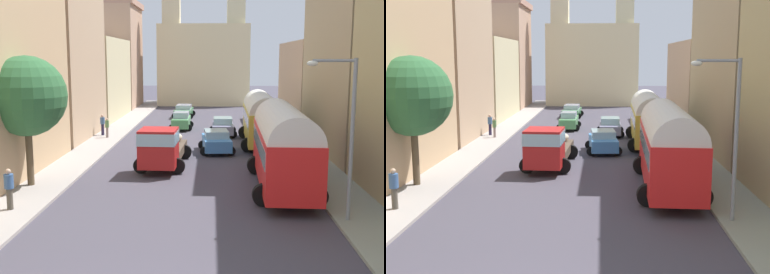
% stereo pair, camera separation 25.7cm
% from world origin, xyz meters
% --- Properties ---
extents(ground_plane, '(154.00, 154.00, 0.00)m').
position_xyz_m(ground_plane, '(0.00, 27.00, 0.00)').
color(ground_plane, '#433F4B').
extents(sidewalk_left, '(2.50, 70.00, 0.14)m').
position_xyz_m(sidewalk_left, '(-7.25, 27.00, 0.07)').
color(sidewalk_left, '#A09792').
rests_on(sidewalk_left, ground).
extents(sidewalk_right, '(2.50, 70.00, 0.14)m').
position_xyz_m(sidewalk_right, '(7.25, 27.00, 0.07)').
color(sidewalk_right, gray).
rests_on(sidewalk_right, ground).
extents(building_left_2, '(4.72, 10.99, 13.73)m').
position_xyz_m(building_left_2, '(-10.65, 28.39, 6.90)').
color(building_left_2, tan).
rests_on(building_left_2, ground).
extents(building_left_3, '(5.80, 13.07, 8.42)m').
position_xyz_m(building_left_3, '(-11.40, 41.09, 4.21)').
color(building_left_3, beige).
rests_on(building_left_3, ground).
extents(building_left_4, '(6.27, 9.93, 13.52)m').
position_xyz_m(building_left_4, '(-11.35, 53.18, 6.79)').
color(building_left_4, tan).
rests_on(building_left_4, ground).
extents(building_right_2, '(6.30, 13.44, 14.43)m').
position_xyz_m(building_right_2, '(11.37, 23.16, 7.25)').
color(building_right_2, tan).
rests_on(building_right_2, ground).
extents(building_right_3, '(4.30, 13.92, 7.94)m').
position_xyz_m(building_right_3, '(10.65, 37.09, 3.97)').
color(building_right_3, tan).
rests_on(building_right_3, ground).
extents(distant_church, '(12.36, 7.09, 17.23)m').
position_xyz_m(distant_church, '(-0.00, 57.98, 6.05)').
color(distant_church, beige).
rests_on(distant_church, ground).
extents(parked_bus_0, '(3.49, 9.77, 4.13)m').
position_xyz_m(parked_bus_0, '(4.66, 13.48, 2.29)').
color(parked_bus_0, red).
rests_on(parked_bus_0, ground).
extents(parked_bus_1, '(3.33, 9.48, 3.87)m').
position_xyz_m(parked_bus_1, '(4.82, 25.76, 2.14)').
color(parked_bus_1, gold).
rests_on(parked_bus_1, ground).
extents(cargo_truck_0, '(3.12, 7.07, 2.55)m').
position_xyz_m(cargo_truck_0, '(-1.74, 17.55, 1.33)').
color(cargo_truck_0, '#AF1B1B').
rests_on(cargo_truck_0, ground).
extents(car_0, '(2.15, 3.97, 1.59)m').
position_xyz_m(car_0, '(-1.61, 33.62, 0.80)').
color(car_0, '#519B5B').
rests_on(car_0, ground).
extents(car_1, '(2.48, 4.44, 1.38)m').
position_xyz_m(car_1, '(-1.90, 42.75, 0.71)').
color(car_1, '#499257').
rests_on(car_1, ground).
extents(car_2, '(2.57, 4.04, 1.53)m').
position_xyz_m(car_2, '(1.47, 22.82, 0.78)').
color(car_2, '#4285CC').
rests_on(car_2, ground).
extents(car_3, '(2.36, 4.04, 1.52)m').
position_xyz_m(car_3, '(2.08, 30.21, 0.77)').
color(car_3, slate).
rests_on(car_3, ground).
extents(pedestrian_1, '(0.52, 0.52, 1.89)m').
position_xyz_m(pedestrian_1, '(-7.30, 9.19, 1.07)').
color(pedestrian_1, '#4E483E').
rests_on(pedestrian_1, ground).
extents(pedestrian_2, '(0.40, 0.40, 1.71)m').
position_xyz_m(pedestrian_2, '(-7.20, 27.92, 0.99)').
color(pedestrian_2, slate).
rests_on(pedestrian_2, ground).
extents(pedestrian_3, '(0.45, 0.45, 1.85)m').
position_xyz_m(pedestrian_3, '(-7.82, 29.08, 1.06)').
color(pedestrian_3, '#251F3A').
rests_on(pedestrian_3, ground).
extents(streetlamp_near, '(1.90, 0.28, 6.43)m').
position_xyz_m(streetlamp_near, '(6.23, 8.43, 3.87)').
color(streetlamp_near, gray).
rests_on(streetlamp_near, ground).
extents(roadside_tree_1, '(3.94, 3.94, 6.56)m').
position_xyz_m(roadside_tree_1, '(-7.90, 13.18, 4.57)').
color(roadside_tree_1, brown).
rests_on(roadside_tree_1, ground).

